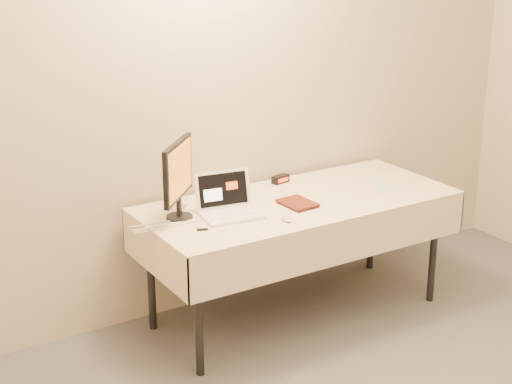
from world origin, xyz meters
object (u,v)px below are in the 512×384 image
table (298,210)px  laptop (228,205)px  monitor (178,174)px  book (286,190)px

table → laptop: laptop is taller
laptop → monitor: 0.34m
table → monitor: size_ratio=4.33×
laptop → book: 0.34m
monitor → laptop: bearing=-63.5°
table → laptop: 0.48m
monitor → book: bearing=-62.1°
monitor → book: monitor is taller
table → monitor: monitor is taller
table → laptop: bearing=178.3°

